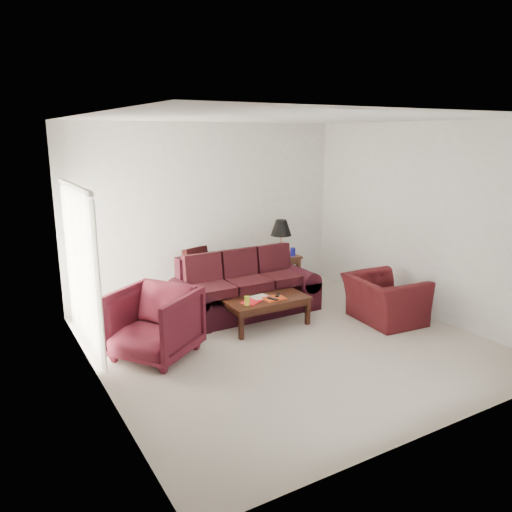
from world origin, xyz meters
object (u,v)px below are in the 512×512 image
Objects in this scene: end_table at (279,273)px; armchair_right at (385,299)px; sofa at (245,285)px; coffee_table at (266,312)px; armchair_left at (154,323)px; floor_lamp at (93,276)px.

end_table is 2.20m from armchair_right.
sofa is 0.67m from coffee_table.
armchair_left is 0.92× the size of armchair_right.
floor_lamp is 4.40m from armchair_right.
armchair_right is at bearing -75.62° from end_table.
sofa is at bearing 101.00° from coffee_table.
end_table is at bearing 82.94° from armchair_left.
end_table is 3.31m from armchair_left.
sofa is at bearing -17.80° from floor_lamp.
coffee_table is (0.01, -0.62, -0.26)m from sofa.
armchair_left is 1.82m from coffee_table.
floor_lamp is at bearing -178.84° from end_table.
armchair_left reaches higher than armchair_right.
floor_lamp is (-3.32, -0.07, 0.43)m from end_table.
armchair_left reaches higher than coffee_table.
sofa is 2.15× the size of armchair_right.
armchair_left is at bearing -74.83° from floor_lamp.
armchair_left is at bearing -164.42° from coffee_table.
coffee_table is at bearing 60.25° from armchair_left.
armchair_right reaches higher than end_table.
coffee_table is (2.20, -1.33, -0.54)m from floor_lamp.
armchair_right is (0.55, -2.13, 0.02)m from end_table.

